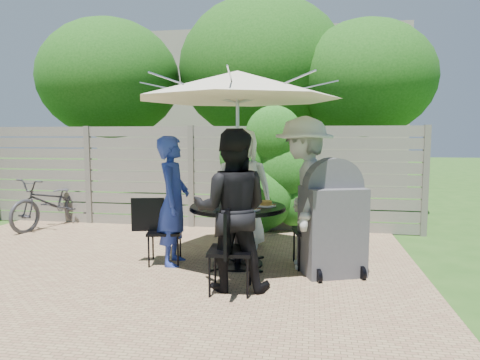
% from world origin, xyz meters
% --- Properties ---
extents(backyard_envelope, '(60.00, 60.00, 5.00)m').
position_xyz_m(backyard_envelope, '(0.09, 10.29, 2.61)').
color(backyard_envelope, '#275019').
rests_on(backyard_envelope, ground).
extents(patio_table, '(1.31, 1.31, 0.79)m').
position_xyz_m(patio_table, '(1.22, 0.86, 0.55)').
color(patio_table, black).
rests_on(patio_table, ground).
extents(umbrella, '(2.77, 2.77, 2.47)m').
position_xyz_m(umbrella, '(1.22, 0.86, 2.29)').
color(umbrella, silver).
rests_on(umbrella, ground).
extents(chair_back, '(0.43, 0.64, 0.88)m').
position_xyz_m(chair_back, '(1.13, 1.82, 0.26)').
color(chair_back, black).
rests_on(chair_back, ground).
extents(person_back, '(0.92, 0.65, 1.79)m').
position_xyz_m(person_back, '(1.14, 1.69, 0.89)').
color(person_back, white).
rests_on(person_back, ground).
extents(chair_left, '(0.67, 0.50, 0.88)m').
position_xyz_m(chair_left, '(0.26, 0.77, 0.26)').
color(chair_left, black).
rests_on(chair_left, ground).
extents(person_left, '(0.45, 0.64, 1.67)m').
position_xyz_m(person_left, '(0.39, 0.78, 0.84)').
color(person_left, '#24379E').
rests_on(person_left, ground).
extents(chair_front, '(0.48, 0.69, 0.94)m').
position_xyz_m(chair_front, '(1.31, -0.10, 0.28)').
color(chair_front, black).
rests_on(chair_front, ground).
extents(person_front, '(0.91, 0.74, 1.75)m').
position_xyz_m(person_front, '(1.30, 0.03, 0.88)').
color(person_front, black).
rests_on(person_front, ground).
extents(chair_right, '(0.73, 0.55, 0.97)m').
position_xyz_m(chair_right, '(2.18, 0.95, 0.29)').
color(chair_right, black).
rests_on(chair_right, ground).
extents(person_right, '(0.82, 1.30, 1.91)m').
position_xyz_m(person_right, '(2.05, 0.94, 0.96)').
color(person_right, beige).
rests_on(person_right, ground).
extents(plate_back, '(0.26, 0.26, 0.06)m').
position_xyz_m(plate_back, '(1.19, 1.22, 0.81)').
color(plate_back, white).
rests_on(plate_back, patio_table).
extents(plate_left, '(0.26, 0.26, 0.06)m').
position_xyz_m(plate_left, '(0.86, 0.83, 0.81)').
color(plate_left, white).
rests_on(plate_left, patio_table).
extents(plate_front, '(0.26, 0.26, 0.06)m').
position_xyz_m(plate_front, '(1.25, 0.50, 0.81)').
color(plate_front, white).
rests_on(plate_front, patio_table).
extents(plate_right, '(0.26, 0.26, 0.06)m').
position_xyz_m(plate_right, '(1.58, 0.89, 0.81)').
color(plate_right, white).
rests_on(plate_right, patio_table).
extents(plate_extra, '(0.24, 0.24, 0.06)m').
position_xyz_m(plate_extra, '(1.43, 0.58, 0.81)').
color(plate_extra, white).
rests_on(plate_extra, patio_table).
extents(glass_back, '(0.07, 0.07, 0.14)m').
position_xyz_m(glass_back, '(1.09, 1.11, 0.86)').
color(glass_back, silver).
rests_on(glass_back, patio_table).
extents(glass_left, '(0.07, 0.07, 0.14)m').
position_xyz_m(glass_left, '(0.97, 0.73, 0.86)').
color(glass_left, silver).
rests_on(glass_left, patio_table).
extents(glass_front, '(0.07, 0.07, 0.14)m').
position_xyz_m(glass_front, '(1.35, 0.61, 0.86)').
color(glass_front, silver).
rests_on(glass_front, patio_table).
extents(syrup_jug, '(0.09, 0.09, 0.16)m').
position_xyz_m(syrup_jug, '(1.15, 0.91, 0.87)').
color(syrup_jug, '#59280C').
rests_on(syrup_jug, patio_table).
extents(coffee_cup, '(0.08, 0.08, 0.12)m').
position_xyz_m(coffee_cup, '(1.30, 1.09, 0.85)').
color(coffee_cup, '#C6B293').
rests_on(coffee_cup, patio_table).
extents(bicycle, '(1.05, 1.86, 0.92)m').
position_xyz_m(bicycle, '(-2.51, 2.60, 0.46)').
color(bicycle, '#333338').
rests_on(bicycle, ground).
extents(bbq_grill, '(0.83, 0.74, 1.42)m').
position_xyz_m(bbq_grill, '(2.39, 0.71, 0.64)').
color(bbq_grill, '#4F4E53').
rests_on(bbq_grill, ground).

